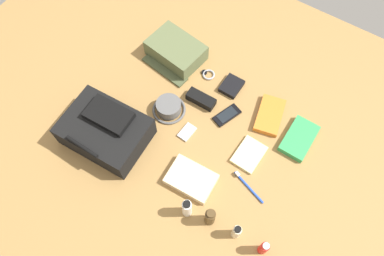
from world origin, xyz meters
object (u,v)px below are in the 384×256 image
notepad (249,154)px  folded_towel (191,179)px  cell_phone (227,115)px  paperback_novel (299,139)px  bucket_hat (169,107)px  cologne_bottle (210,217)px  toiletry_pouch (176,51)px  travel_guidebook (270,115)px  toothpaste_tube (187,208)px  backpack (106,130)px  sunglasses_case (201,99)px  media_player (187,132)px  toothbrush (247,185)px  wristwatch (208,74)px  wallet (232,86)px  sunscreen_spray (264,248)px  lotion_bottle (236,232)px

notepad → folded_towel: bearing=59.3°
cell_phone → folded_towel: bearing=95.3°
paperback_novel → cell_phone: 0.34m
bucket_hat → cologne_bottle: (-0.43, 0.33, 0.03)m
toiletry_pouch → folded_towel: 0.67m
bucket_hat → cologne_bottle: cologne_bottle is taller
cell_phone → notepad: 0.22m
cologne_bottle → travel_guidebook: 0.56m
toiletry_pouch → toothpaste_tube: (-0.49, 0.63, 0.02)m
backpack → paperback_novel: size_ratio=1.90×
backpack → cell_phone: 0.56m
cell_phone → sunglasses_case: (0.14, 0.00, 0.01)m
travel_guidebook → toothpaste_tube: bearing=82.8°
toothpaste_tube → cell_phone: size_ratio=0.92×
media_player → toothbrush: bearing=168.7°
bucket_hat → wristwatch: size_ratio=2.22×
wallet → toiletry_pouch: bearing=-0.8°
backpack → folded_towel: 0.43m
toothpaste_tube → wallet: (0.16, -0.63, -0.05)m
bucket_hat → sunglasses_case: (-0.10, -0.12, -0.01)m
toothpaste_tube → notepad: (-0.09, -0.36, -0.06)m
sunscreen_spray → travel_guidebook: bearing=-65.1°
backpack → wallet: backpack is taller
bucket_hat → paperback_novel: (-0.58, -0.19, -0.01)m
toiletry_pouch → notepad: toiletry_pouch is taller
cell_phone → sunglasses_case: size_ratio=1.03×
backpack → toiletry_pouch: bearing=-90.2°
sunscreen_spray → paperback_novel: bearing=-80.3°
bucket_hat → notepad: 0.43m
backpack → toothbrush: (-0.64, -0.14, -0.06)m
wallet → travel_guidebook: bearing=169.5°
cell_phone → wristwatch: cell_phone is taller
sunscreen_spray → toiletry_pouch: bearing=-36.1°
sunscreen_spray → lotion_bottle: sunscreen_spray is taller
travel_guidebook → notepad: travel_guidebook is taller
lotion_bottle → media_player: (0.41, -0.27, -0.04)m
lotion_bottle → cell_phone: bearing=-55.7°
travel_guidebook → toothbrush: 0.36m
wallet → cologne_bottle: bearing=112.6°
media_player → notepad: (-0.29, -0.06, 0.00)m
lotion_bottle → toiletry_pouch: bearing=-40.7°
cologne_bottle → media_player: size_ratio=1.41×
toothpaste_tube → cologne_bottle: bearing=-167.3°
wristwatch → lotion_bottle: bearing=130.2°
backpack → wristwatch: backpack is taller
folded_towel → sunglasses_case: size_ratio=1.43×
bucket_hat → travel_guidebook: (-0.41, -0.23, -0.01)m
toothpaste_tube → folded_towel: size_ratio=0.66×
toothbrush → bucket_hat: bearing=-13.9°
backpack → paperback_novel: (-0.73, -0.46, -0.05)m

